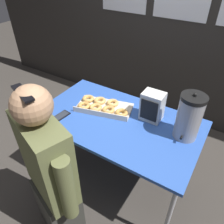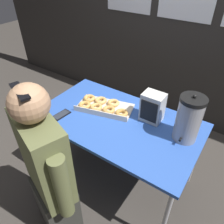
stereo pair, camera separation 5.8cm
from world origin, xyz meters
TOP-DOWN VIEW (x-y plane):
  - ground_plane at (0.00, 0.00)m, footprint 12.00×12.00m
  - back_wall at (0.00, 1.32)m, footprint 6.00×0.11m
  - folding_table at (0.00, 0.00)m, footprint 1.38×0.80m
  - donut_box at (-0.20, 0.07)m, footprint 0.54×0.37m
  - coffee_urn at (0.53, 0.11)m, footprint 0.18×0.21m
  - cell_phone at (-0.44, -0.22)m, footprint 0.09×0.17m
  - space_heater at (0.23, 0.17)m, footprint 0.17×0.14m
  - person_seated at (-0.15, -0.66)m, footprint 0.58×0.35m

SIDE VIEW (x-z plane):
  - ground_plane at x=0.00m, z-range 0.00..0.00m
  - person_seated at x=-0.15m, z-range -0.03..1.31m
  - folding_table at x=0.00m, z-range 0.32..1.06m
  - cell_phone at x=-0.44m, z-range 0.73..0.75m
  - donut_box at x=-0.20m, z-range 0.73..0.78m
  - space_heater at x=0.23m, z-range 0.73..0.98m
  - coffee_urn at x=0.53m, z-range 0.72..1.11m
  - back_wall at x=0.00m, z-range 0.00..2.69m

